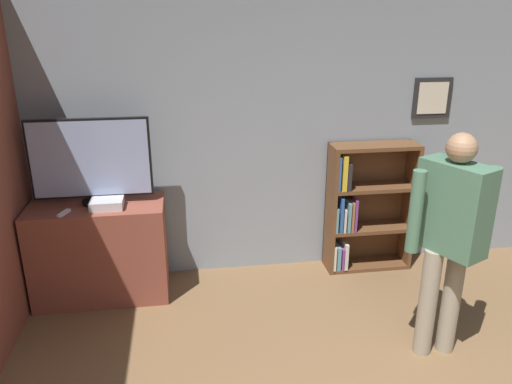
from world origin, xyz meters
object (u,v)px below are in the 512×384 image
television (91,161)px  person (450,229)px  game_console (107,204)px  bookshelf (362,209)px

television → person: 2.81m
television → game_console: television is taller
television → person: bearing=-25.6°
bookshelf → person: person is taller
television → bookshelf: 2.50m
person → game_console: bearing=-139.8°
bookshelf → person: size_ratio=0.75×
television → bookshelf: television is taller
game_console → bookshelf: bearing=6.6°
television → game_console: bearing=-49.0°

